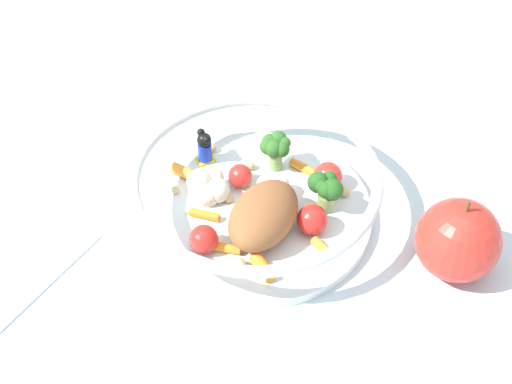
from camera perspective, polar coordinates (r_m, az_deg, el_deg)
ground_plane at (r=0.79m, az=-0.55°, el=-1.69°), size 2.40×2.40×0.00m
food_container at (r=0.76m, az=0.20°, el=-0.23°), size 0.26×0.26×0.06m
loose_apple at (r=0.74m, az=15.22°, el=-3.61°), size 0.08×0.08×0.09m
folded_napkin at (r=0.79m, az=-18.61°, el=-4.88°), size 0.17×0.15×0.01m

